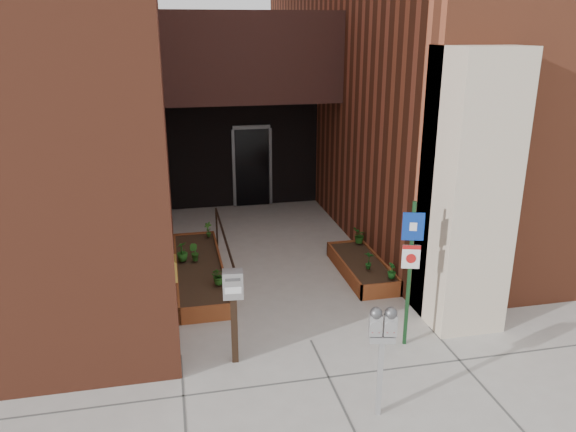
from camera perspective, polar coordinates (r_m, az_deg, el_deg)
ground at (r=8.98m, az=2.32°, el=-12.52°), size 80.00×80.00×0.00m
architecture at (r=14.45m, az=-5.38°, el=19.86°), size 20.00×14.60×10.00m
planter_left at (r=11.10m, az=-9.00°, el=-5.61°), size 0.90×3.60×0.30m
planter_right at (r=11.22m, az=7.49°, el=-5.26°), size 0.80×2.20×0.30m
handrail at (r=10.85m, az=-6.51°, el=-2.56°), size 0.04×3.34×0.90m
parking_meter at (r=6.97m, az=9.57°, el=-11.61°), size 0.35×0.19×1.50m
sign_post at (r=8.43m, az=12.35°, el=-4.34°), size 0.31×0.12×2.30m
payment_dropbox at (r=8.01m, az=-5.58°, el=-8.21°), size 0.31×0.24×1.44m
shrub_left_a at (r=10.09m, az=-7.04°, el=-6.02°), size 0.35×0.35×0.32m
shrub_left_b at (r=11.14m, az=-9.52°, el=-3.67°), size 0.26×0.26×0.34m
shrub_left_c at (r=11.16m, az=-10.71°, el=-3.55°), size 0.31×0.31×0.39m
shrub_left_d at (r=12.34m, az=-8.12°, el=-1.37°), size 0.25×0.25×0.33m
shrub_right_a at (r=10.41m, az=10.51°, el=-5.49°), size 0.23×0.23×0.29m
shrub_right_b at (r=10.71m, az=8.22°, el=-4.46°), size 0.27×0.27×0.36m
shrub_right_c at (r=11.96m, az=7.27°, el=-1.99°), size 0.41×0.41×0.33m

